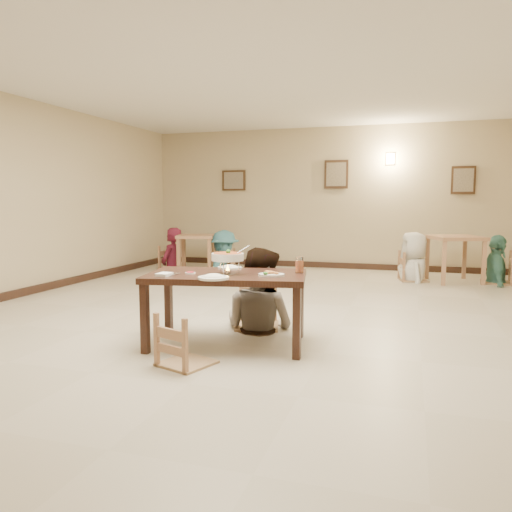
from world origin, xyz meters
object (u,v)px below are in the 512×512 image
(chair_far, at_px, (257,283))
(bg_table_left, at_px, (196,241))
(main_table, at_px, (227,281))
(chair_near, at_px, (186,315))
(bg_table_right, at_px, (455,244))
(bg_chair_rr, at_px, (497,253))
(curry_warmer, at_px, (228,257))
(bg_chair_lr, at_px, (224,250))
(bg_diner_c, at_px, (415,232))
(bg_chair_ll, at_px, (172,247))
(bg_diner_d, at_px, (498,235))
(main_diner, at_px, (259,247))
(drink_glass, at_px, (299,265))
(bg_diner_a, at_px, (172,228))
(bg_chair_rl, at_px, (414,253))
(bg_diner_b, at_px, (224,230))

(chair_far, distance_m, bg_table_left, 4.84)
(main_table, relative_size, chair_near, 1.89)
(bg_table_right, relative_size, bg_chair_rr, 0.99)
(chair_far, height_order, curry_warmer, chair_far)
(bg_table_left, relative_size, bg_chair_lr, 1.06)
(bg_diner_c, bearing_deg, bg_chair_ll, -105.69)
(bg_diner_d, bearing_deg, main_diner, 143.41)
(curry_warmer, xyz_separation_m, bg_chair_lr, (-1.94, 4.95, -0.46))
(bg_chair_ll, distance_m, bg_chair_lr, 1.20)
(drink_glass, height_order, bg_chair_lr, drink_glass)
(bg_table_right, distance_m, bg_diner_d, 0.72)
(chair_near, xyz_separation_m, bg_table_right, (2.63, 5.56, 0.24))
(bg_chair_lr, distance_m, bg_chair_rr, 5.11)
(curry_warmer, relative_size, bg_chair_ll, 0.38)
(bg_chair_lr, height_order, bg_diner_c, bg_diner_c)
(curry_warmer, distance_m, bg_table_left, 5.53)
(bg_table_right, relative_size, bg_diner_a, 0.60)
(bg_chair_rl, relative_size, bg_diner_b, 0.59)
(chair_near, relative_size, bg_diner_c, 0.50)
(bg_chair_lr, bearing_deg, bg_diner_a, -102.12)
(main_table, height_order, bg_table_right, bg_table_right)
(bg_chair_rr, relative_size, bg_diner_d, 0.63)
(bg_chair_ll, xyz_separation_m, bg_diner_d, (6.30, 0.01, 0.39))
(bg_table_left, xyz_separation_m, bg_diner_b, (0.60, 0.05, 0.24))
(chair_near, bearing_deg, bg_diner_b, -52.97)
(bg_chair_ll, bearing_deg, drink_glass, -134.36)
(drink_glass, bearing_deg, main_diner, 140.22)
(bg_table_left, xyz_separation_m, bg_diner_a, (-0.60, 0.08, 0.27))
(chair_far, bearing_deg, chair_near, -112.12)
(chair_near, bearing_deg, drink_glass, -111.83)
(chair_far, xyz_separation_m, bg_diner_c, (1.72, 4.05, 0.37))
(bg_table_left, bearing_deg, bg_table_right, 0.22)
(chair_far, relative_size, bg_diner_b, 0.61)
(drink_glass, height_order, bg_chair_rl, bg_chair_rl)
(chair_near, distance_m, bg_chair_rl, 5.83)
(main_diner, distance_m, bg_diner_b, 4.66)
(bg_table_left, xyz_separation_m, bg_diner_c, (4.31, -0.04, 0.28))
(bg_diner_b, xyz_separation_m, bg_diner_c, (3.71, -0.09, 0.04))
(bg_diner_c, bearing_deg, bg_diner_a, -105.69)
(drink_glass, height_order, bg_chair_ll, bg_chair_ll)
(bg_diner_a, height_order, bg_diner_b, bg_diner_a)
(bg_table_right, height_order, bg_diner_d, bg_diner_d)
(curry_warmer, bearing_deg, bg_diner_a, 122.16)
(main_diner, height_order, bg_table_left, main_diner)
(bg_diner_b, bearing_deg, bg_chair_rl, -97.72)
(main_diner, relative_size, bg_chair_lr, 2.13)
(bg_chair_rr, bearing_deg, bg_diner_a, -84.31)
(bg_diner_b, bearing_deg, bg_chair_lr, -0.00)
(bg_chair_ll, relative_size, bg_diner_a, 0.53)
(bg_table_left, relative_size, bg_diner_b, 0.55)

